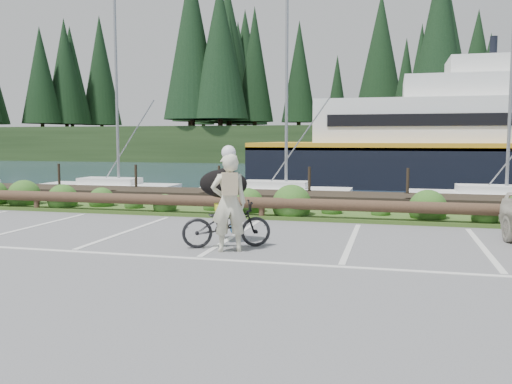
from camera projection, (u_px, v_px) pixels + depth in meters
ground at (204, 254)px, 10.21m from camera, size 72.00×72.00×0.00m
harbor_backdrop at (374, 153)px, 85.80m from camera, size 170.00×160.00×30.00m
vegetation_strip at (268, 214)px, 15.32m from camera, size 34.00×1.60×0.10m
log_rail at (262, 219)px, 14.65m from camera, size 32.00×0.30×0.60m
bicycle at (227, 224)px, 10.83m from camera, size 1.88×1.29×0.93m
cyclist at (229, 203)px, 10.38m from camera, size 0.81×0.69×1.89m
dog at (223, 184)px, 11.32m from camera, size 0.88×1.15×0.60m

